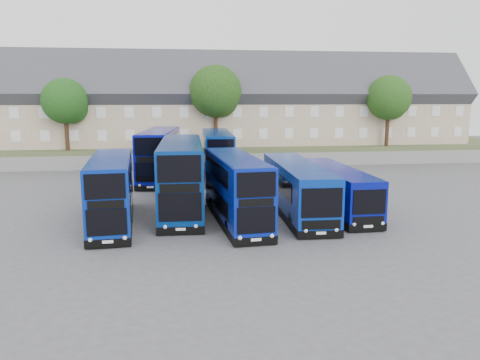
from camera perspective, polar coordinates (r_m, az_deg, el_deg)
name	(u,v)px	position (r m, az deg, el deg)	size (l,w,h in m)	color
ground	(217,227)	(28.13, -2.80, -5.73)	(120.00, 120.00, 0.00)	#4E4E54
retaining_wall	(199,161)	(51.50, -5.02, 2.33)	(70.00, 0.40, 1.50)	slate
earth_bank	(196,149)	(61.38, -5.44, 3.81)	(80.00, 20.00, 2.00)	#4D5A33
terrace_row	(221,106)	(57.23, -2.34, 9.01)	(60.00, 10.40, 11.20)	tan
dd_front_left	(112,192)	(29.44, -15.39, -1.40)	(3.17, 10.35, 4.05)	#08279A
dd_front_mid	(181,177)	(31.72, -7.15, 0.31)	(3.00, 11.93, 4.72)	navy
dd_front_right	(236,190)	(28.76, -0.49, -1.27)	(3.18, 10.42, 4.08)	#081D9B
dd_rear_left	(160,156)	(44.26, -9.78, 2.93)	(3.85, 11.80, 4.61)	#070C8E
dd_rear_right	(217,156)	(44.28, -2.79, 2.93)	(2.87, 11.14, 4.40)	navy
coach_east_a	(297,189)	(31.27, 6.91, -1.10)	(2.89, 12.27, 3.34)	#082F9D
coach_east_b	(337,190)	(32.33, 11.73, -1.23)	(2.35, 10.79, 2.94)	#071091
tree_west	(67,103)	(53.38, -20.39, 8.80)	(4.80, 4.80, 7.65)	#382314
tree_mid	(217,93)	(52.76, -2.85, 10.51)	(5.76, 5.76, 9.18)	#382314
tree_east	(390,99)	(57.48, 17.77, 9.34)	(5.12, 5.12, 8.16)	#382314
tree_far	(409,97)	(66.41, 19.95, 9.54)	(5.44, 5.44, 8.67)	#382314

